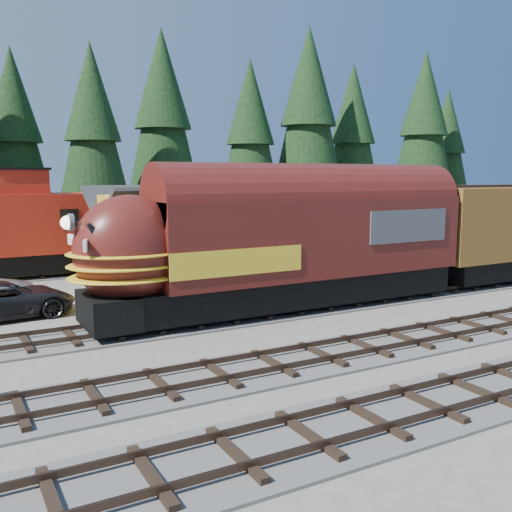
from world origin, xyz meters
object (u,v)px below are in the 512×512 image
caboose (4,229)px  pickup_truck_a (4,300)px  locomotive (275,248)px  depot (220,230)px

caboose → pickup_truck_a: size_ratio=1.99×
locomotive → caboose: 16.73m
locomotive → caboose: caboose is taller
pickup_truck_a → depot: bearing=-85.6°
locomotive → pickup_truck_a: size_ratio=3.16×
locomotive → pickup_truck_a: 11.29m
depot → pickup_truck_a: (-10.74, -2.01, -2.19)m
locomotive → caboose: size_ratio=1.59×
depot → locomotive: depot is taller
locomotive → pickup_truck_a: bearing=156.2°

